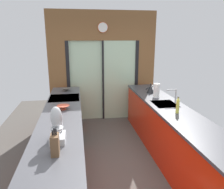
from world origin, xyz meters
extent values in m
cube|color=#4C4742|center=(0.00, 0.60, -0.01)|extent=(5.04, 7.60, 0.02)
cube|color=brown|center=(0.00, 2.40, 2.35)|extent=(2.64, 0.08, 0.70)
cube|color=#B2D1AD|center=(-0.42, 2.42, 1.00)|extent=(0.80, 0.02, 2.00)
cube|color=#B2D1AD|center=(0.42, 2.38, 1.00)|extent=(0.80, 0.02, 2.00)
cube|color=black|center=(-0.86, 2.40, 1.00)|extent=(0.08, 0.10, 2.00)
cube|color=black|center=(0.86, 2.40, 1.00)|extent=(0.08, 0.10, 2.00)
cube|color=black|center=(0.00, 2.40, 1.00)|extent=(0.04, 0.10, 2.00)
cube|color=brown|center=(-1.11, 2.40, 1.00)|extent=(0.42, 0.08, 2.00)
cube|color=brown|center=(1.11, 2.40, 1.00)|extent=(0.42, 0.08, 2.00)
cylinder|color=white|center=(0.00, 2.34, 2.30)|extent=(0.22, 0.03, 0.22)
torus|color=#DB4C23|center=(0.00, 2.34, 2.30)|extent=(0.24, 0.02, 0.24)
cube|color=red|center=(-0.91, -0.33, 0.44)|extent=(0.58, 2.55, 0.88)
cube|color=red|center=(-0.91, 1.88, 0.44)|extent=(0.58, 0.65, 0.88)
cube|color=#4C4C51|center=(-0.91, 0.30, 0.90)|extent=(0.62, 3.80, 0.04)
cube|color=red|center=(0.91, 0.30, 0.44)|extent=(0.58, 3.80, 0.88)
cube|color=#3D3D42|center=(0.91, 0.30, 0.90)|extent=(0.62, 3.80, 0.04)
cube|color=#B7BABC|center=(0.89, 0.55, 0.90)|extent=(0.40, 0.48, 0.05)
cylinder|color=#B7BABC|center=(1.09, 0.55, 1.05)|extent=(0.02, 0.02, 0.26)
cylinder|color=#B7BABC|center=(1.00, 0.55, 1.17)|extent=(0.18, 0.02, 0.02)
cube|color=black|center=(-0.91, 1.25, 0.44)|extent=(0.58, 0.60, 0.88)
cube|color=black|center=(-0.61, 1.25, 0.48)|extent=(0.01, 0.48, 0.28)
cube|color=black|center=(-0.91, 1.25, 0.91)|extent=(0.58, 0.60, 0.03)
cylinder|color=#B7BABC|center=(-0.61, 1.07, 0.80)|extent=(0.02, 0.04, 0.04)
cylinder|color=#B7BABC|center=(-0.61, 1.25, 0.80)|extent=(0.02, 0.04, 0.04)
cylinder|color=#B7BABC|center=(-0.61, 1.43, 0.80)|extent=(0.02, 0.04, 0.04)
cylinder|color=#BC4C38|center=(-0.89, 0.51, 0.92)|extent=(0.10, 0.10, 0.01)
cone|color=#BC4C38|center=(-0.89, 0.51, 0.96)|extent=(0.21, 0.21, 0.06)
cylinder|color=#514C47|center=(-0.89, 1.78, 0.92)|extent=(0.09, 0.09, 0.01)
cone|color=#514C47|center=(-0.89, 1.78, 0.96)|extent=(0.21, 0.21, 0.06)
cube|color=brown|center=(-0.89, -0.93, 1.03)|extent=(0.08, 0.14, 0.21)
cylinder|color=black|center=(-0.91, -0.93, 1.16)|extent=(0.02, 0.02, 0.06)
cylinder|color=black|center=(-0.89, -0.93, 1.17)|extent=(0.02, 0.02, 0.08)
cylinder|color=black|center=(-0.87, -0.93, 1.16)|extent=(0.02, 0.02, 0.08)
cube|color=#B7BABC|center=(-0.89, -0.64, 0.96)|extent=(0.17, 0.26, 0.08)
cube|color=#B7BABC|center=(-0.89, -0.54, 1.10)|extent=(0.10, 0.08, 0.20)
ellipsoid|color=#B7BABC|center=(-0.89, -0.65, 1.22)|extent=(0.13, 0.12, 0.24)
cone|color=#B7BABC|center=(-0.89, -0.67, 1.04)|extent=(0.15, 0.15, 0.13)
cone|color=black|center=(0.89, 1.34, 1.01)|extent=(0.16, 0.16, 0.18)
sphere|color=black|center=(0.89, 1.34, 1.11)|extent=(0.03, 0.03, 0.03)
cylinder|color=black|center=(0.82, 1.34, 1.02)|extent=(0.08, 0.02, 0.07)
torus|color=black|center=(0.97, 1.34, 1.02)|extent=(0.12, 0.01, 0.12)
cylinder|color=#D1CC4C|center=(0.89, 0.05, 1.03)|extent=(0.05, 0.05, 0.22)
cylinder|color=#D1CC4C|center=(0.89, 0.05, 1.16)|extent=(0.02, 0.02, 0.04)
cylinder|color=black|center=(0.89, 0.05, 1.18)|extent=(0.03, 0.03, 0.01)
cylinder|color=#B7BABC|center=(0.89, 0.98, 0.93)|extent=(0.14, 0.14, 0.01)
cylinder|color=white|center=(0.89, 0.98, 1.06)|extent=(0.12, 0.12, 0.27)
sphere|color=#B7BABC|center=(0.89, 0.98, 1.21)|extent=(0.03, 0.03, 0.03)
camera|label=1|loc=(-0.64, -2.99, 2.08)|focal=34.92mm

